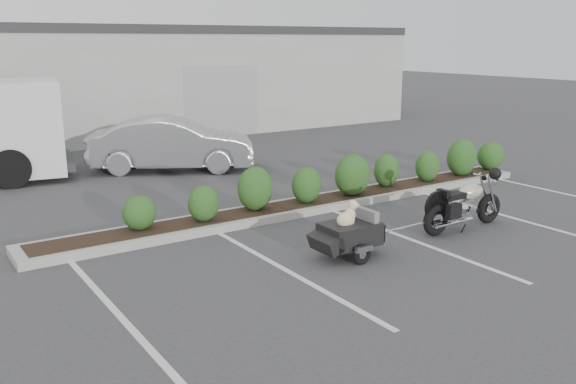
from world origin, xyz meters
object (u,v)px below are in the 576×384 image
pet_trailer (349,233)px  dumpster (8,142)px  sedan (172,144)px  motorcycle (464,205)px

pet_trailer → dumpster: dumpster is taller
pet_trailer → sedan: (0.38, 8.07, 0.31)m
pet_trailer → dumpster: bearing=105.9°
pet_trailer → sedan: size_ratio=0.37×
motorcycle → pet_trailer: 2.78m
pet_trailer → dumpster: (-3.18, 11.59, 0.22)m
dumpster → motorcycle: bearing=-64.1°
sedan → dumpster: 5.01m
motorcycle → dumpster: bearing=117.7°
sedan → dumpster: bearing=74.6°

